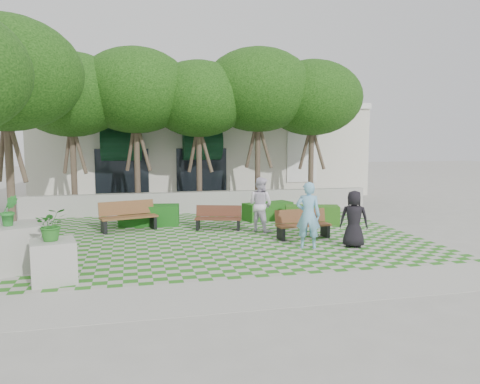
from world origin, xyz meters
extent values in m
plane|color=gray|center=(0.00, 0.00, 0.00)|extent=(90.00, 90.00, 0.00)
plane|color=#2B721E|center=(0.00, 1.00, 0.01)|extent=(12.00, 12.00, 0.00)
cube|color=#9E9B93|center=(0.00, -4.70, 0.01)|extent=(16.00, 2.00, 0.01)
cube|color=#9E9B93|center=(0.00, 6.20, 0.45)|extent=(15.00, 0.36, 0.90)
cube|color=brown|center=(2.27, 0.10, 0.44)|extent=(1.80, 0.68, 0.06)
cube|color=brown|center=(2.25, 0.36, 0.70)|extent=(1.76, 0.27, 0.44)
cube|color=black|center=(1.49, 0.04, 0.22)|extent=(0.14, 0.50, 0.43)
cube|color=black|center=(3.05, 0.17, 0.22)|extent=(0.14, 0.50, 0.43)
cube|color=#4E281B|center=(-0.14, 2.12, 0.40)|extent=(1.68, 0.93, 0.05)
cube|color=#4E281B|center=(-0.08, 2.35, 0.64)|extent=(1.58, 0.56, 0.40)
cube|color=black|center=(-0.83, 2.33, 0.20)|extent=(0.21, 0.45, 0.39)
cube|color=black|center=(0.55, 1.92, 0.20)|extent=(0.21, 0.45, 0.39)
cube|color=brown|center=(-3.19, 2.69, 0.49)|extent=(2.04, 1.11, 0.07)
cube|color=brown|center=(-3.27, 2.96, 0.78)|extent=(1.91, 0.67, 0.49)
cube|color=black|center=(-4.03, 2.45, 0.24)|extent=(0.25, 0.55, 0.48)
cube|color=black|center=(-2.36, 2.92, 0.24)|extent=(0.25, 0.55, 0.48)
cube|color=#235316|center=(3.51, 2.47, 0.35)|extent=(2.13, 1.32, 0.69)
cube|color=#1B5215|center=(2.17, 3.78, 0.34)|extent=(2.09, 1.31, 0.68)
cube|color=#154F16|center=(-2.46, 3.57, 0.38)|extent=(2.26, 1.17, 0.76)
cube|color=#9E9B93|center=(-4.84, -2.92, 0.47)|extent=(1.11, 1.11, 0.94)
imported|color=#276F22|center=(-4.84, -2.92, 1.31)|extent=(0.76, 0.70, 0.74)
cube|color=#9E9B93|center=(-5.96, -1.79, 0.56)|extent=(1.47, 1.47, 1.12)
imported|color=#29822E|center=(-5.96, -1.79, 1.49)|extent=(0.50, 0.46, 0.74)
imported|color=#77B4D9|center=(1.91, -1.18, 0.98)|extent=(0.84, 0.71, 1.96)
imported|color=black|center=(3.28, -1.37, 0.85)|extent=(0.98, 0.84, 1.69)
imported|color=white|center=(1.24, 1.58, 0.94)|extent=(1.13, 1.16, 1.88)
cylinder|color=#47382B|center=(-5.50, 7.60, 1.82)|extent=(0.26, 0.26, 3.64)
ellipsoid|color=#1E4C11|center=(-5.50, 7.60, 5.07)|extent=(4.80, 4.80, 3.60)
cylinder|color=#47382B|center=(-2.80, 7.60, 1.90)|extent=(0.26, 0.26, 3.81)
ellipsoid|color=#1E4C11|center=(-2.80, 7.60, 5.30)|extent=(5.00, 5.00, 3.75)
cylinder|color=#47382B|center=(0.00, 7.60, 1.79)|extent=(0.26, 0.26, 3.58)
ellipsoid|color=#1E4C11|center=(0.00, 7.60, 4.99)|extent=(4.60, 4.60, 3.45)
cylinder|color=#47382B|center=(2.80, 7.60, 1.96)|extent=(0.26, 0.26, 3.92)
ellipsoid|color=#1E4C11|center=(2.80, 7.60, 5.46)|extent=(5.20, 5.20, 3.90)
cylinder|color=#47382B|center=(5.50, 7.60, 1.85)|extent=(0.26, 0.26, 3.70)
ellipsoid|color=#1E4C11|center=(5.50, 7.60, 5.15)|extent=(4.80, 4.80, 3.60)
cylinder|color=#47382B|center=(-7.00, 3.00, 1.90)|extent=(0.26, 0.26, 3.81)
ellipsoid|color=#1E4C11|center=(-7.00, 3.00, 5.30)|extent=(5.00, 5.00, 3.75)
cube|color=beige|center=(1.00, 14.20, 2.50)|extent=(18.00, 8.00, 5.00)
cube|color=white|center=(1.00, 10.20, 5.00)|extent=(18.00, 0.30, 0.30)
cube|color=black|center=(6.00, 10.18, 2.20)|extent=(1.40, 0.10, 2.40)
cylinder|color=#0D321C|center=(-3.50, 10.18, 3.00)|extent=(3.00, 1.80, 1.80)
cube|color=black|center=(-3.50, 10.18, 1.60)|extent=(2.60, 0.08, 2.20)
cylinder|color=#0D321C|center=(0.50, 10.18, 3.00)|extent=(3.00, 1.80, 1.80)
cube|color=black|center=(0.50, 10.18, 1.60)|extent=(2.60, 0.08, 2.20)
camera|label=1|loc=(-3.11, -13.82, 3.20)|focal=35.00mm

